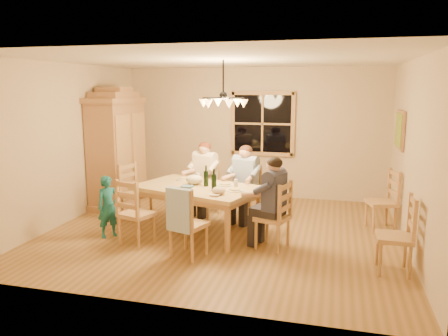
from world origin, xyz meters
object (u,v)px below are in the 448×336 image
(child, at_px, (108,207))
(chandelier, at_px, (223,102))
(chair_near_left, at_px, (137,224))
(wine_bottle_b, at_px, (214,179))
(chair_spare_front, at_px, (393,249))
(dining_table, at_px, (198,192))
(chair_far_right, at_px, (245,205))
(chair_near_right, at_px, (189,235))
(adult_woman, at_px, (204,169))
(adult_slate_man, at_px, (273,191))
(armoire, at_px, (118,152))
(chair_spare_back, at_px, (381,211))
(chair_far_left, at_px, (205,198))
(chair_end_right, at_px, (272,228))
(adult_plaid_man, at_px, (245,174))
(wine_bottle_a, at_px, (206,176))
(chair_end_left, at_px, (137,203))

(child, bearing_deg, chandelier, -29.42)
(chair_near_left, distance_m, wine_bottle_b, 1.31)
(chair_spare_front, bearing_deg, dining_table, 73.01)
(chandelier, bearing_deg, dining_table, -161.92)
(chair_far_right, height_order, chair_near_right, same)
(adult_woman, bearing_deg, adult_slate_man, 153.43)
(armoire, relative_size, chair_near_right, 2.32)
(chair_spare_back, bearing_deg, child, 93.55)
(chair_near_right, distance_m, adult_slate_man, 1.33)
(chair_far_left, xyz_separation_m, chair_end_right, (1.44, -1.38, 0.00))
(chair_end_right, bearing_deg, chair_far_left, 63.43)
(chandelier, xyz_separation_m, dining_table, (-0.39, -0.13, -1.42))
(chandelier, bearing_deg, adult_plaid_man, 69.84)
(wine_bottle_a, bearing_deg, chair_far_left, 108.40)
(dining_table, height_order, chair_near_right, chair_near_right)
(chair_near_left, xyz_separation_m, wine_bottle_b, (1.04, 0.52, 0.62))
(dining_table, xyz_separation_m, chair_near_right, (0.19, -0.99, -0.36))
(adult_slate_man, bearing_deg, chair_near_left, 116.57)
(adult_slate_man, bearing_deg, child, 110.54)
(adult_slate_man, bearing_deg, adult_plaid_man, 46.64)
(armoire, relative_size, child, 2.38)
(chandelier, relative_size, chair_far_right, 0.78)
(chair_end_right, distance_m, child, 2.53)
(chair_spare_back, bearing_deg, adult_woman, 72.55)
(chair_end_left, xyz_separation_m, chair_spare_front, (4.09, -1.23, 0.00))
(adult_plaid_man, relative_size, wine_bottle_a, 2.65)
(dining_table, height_order, child, child)
(wine_bottle_b, bearing_deg, dining_table, 148.94)
(dining_table, xyz_separation_m, adult_plaid_man, (0.61, 0.74, 0.18))
(chair_far_left, height_order, chair_end_left, same)
(armoire, relative_size, wine_bottle_a, 6.97)
(chair_end_left, height_order, chair_end_right, same)
(adult_slate_man, height_order, chair_spare_back, adult_slate_man)
(wine_bottle_a, distance_m, chair_spare_back, 2.91)
(chair_spare_back, bearing_deg, chair_far_left, 72.55)
(chair_far_left, bearing_deg, chair_end_right, 153.43)
(adult_plaid_man, height_order, chair_spare_back, adult_plaid_man)
(child, bearing_deg, chair_spare_front, -55.38)
(chair_near_right, xyz_separation_m, adult_woman, (-0.37, 1.98, 0.54))
(chair_far_right, bearing_deg, wine_bottle_a, 72.91)
(chandelier, height_order, child, chandelier)
(chair_far_right, bearing_deg, adult_woman, 0.00)
(chair_spare_back, bearing_deg, chair_spare_front, 164.47)
(chair_near_right, distance_m, adult_plaid_man, 1.86)
(adult_woman, xyz_separation_m, adult_plaid_man, (0.80, -0.25, 0.00))
(wine_bottle_a, relative_size, chair_spare_back, 0.33)
(chair_far_right, xyz_separation_m, child, (-1.89, -1.28, 0.18))
(dining_table, xyz_separation_m, adult_slate_man, (1.25, -0.39, 0.18))
(dining_table, bearing_deg, chair_spare_back, 17.38)
(dining_table, bearing_deg, wine_bottle_b, -31.06)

